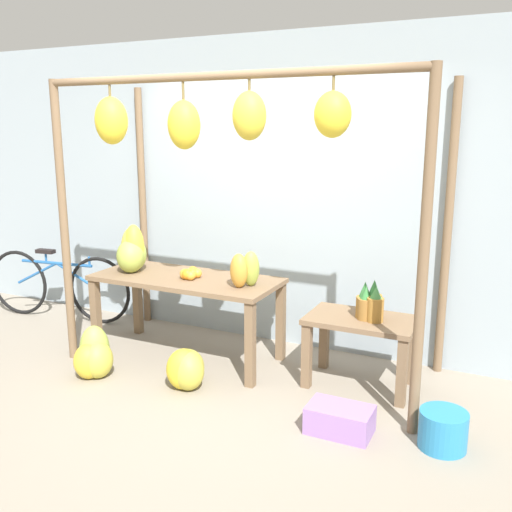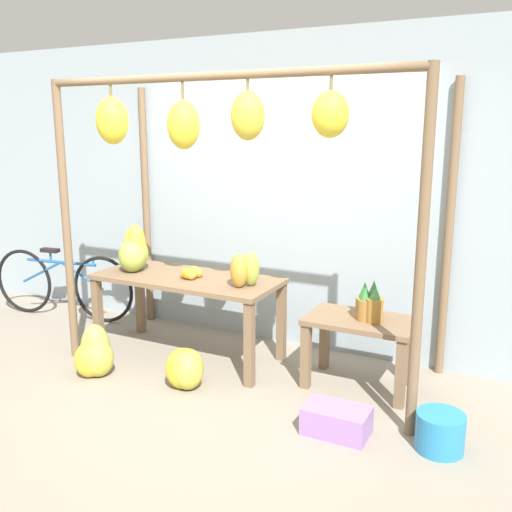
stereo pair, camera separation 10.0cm
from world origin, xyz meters
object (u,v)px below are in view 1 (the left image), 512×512
(pineapple_cluster, at_px, (370,304))
(banana_pile_ground_right, at_px, (186,369))
(parked_bicycle, at_px, (58,285))
(blue_bucket, at_px, (443,430))
(papaya_pile, at_px, (245,270))
(banana_pile_on_table, at_px, (132,252))
(fruit_crate_white, at_px, (340,420))
(banana_pile_ground_left, at_px, (94,356))
(orange_pile, at_px, (191,274))

(pineapple_cluster, xyz_separation_m, banana_pile_ground_right, (-1.27, -0.62, -0.53))
(banana_pile_ground_right, distance_m, parked_bicycle, 2.28)
(banana_pile_ground_right, height_order, blue_bucket, banana_pile_ground_right)
(pineapple_cluster, bearing_deg, papaya_pile, -171.54)
(banana_pile_on_table, height_order, pineapple_cluster, banana_pile_on_table)
(banana_pile_on_table, height_order, banana_pile_ground_right, banana_pile_on_table)
(pineapple_cluster, xyz_separation_m, fruit_crate_white, (0.02, -0.75, -0.59))
(fruit_crate_white, bearing_deg, pineapple_cluster, 91.41)
(pineapple_cluster, relative_size, parked_bicycle, 0.18)
(banana_pile_ground_right, bearing_deg, parked_bicycle, 158.63)
(banana_pile_ground_left, relative_size, banana_pile_ground_right, 0.94)
(banana_pile_on_table, relative_size, banana_pile_ground_right, 0.95)
(pineapple_cluster, height_order, banana_pile_ground_left, pineapple_cluster)
(banana_pile_on_table, xyz_separation_m, banana_pile_ground_left, (0.07, -0.64, -0.74))
(papaya_pile, bearing_deg, fruit_crate_white, -30.84)
(blue_bucket, xyz_separation_m, parked_bicycle, (-4.04, 0.85, 0.25))
(papaya_pile, bearing_deg, banana_pile_ground_right, -120.16)
(fruit_crate_white, height_order, parked_bicycle, parked_bicycle)
(orange_pile, xyz_separation_m, parked_bicycle, (-1.85, 0.32, -0.41))
(papaya_pile, bearing_deg, banana_pile_ground_left, -149.74)
(orange_pile, height_order, fruit_crate_white, orange_pile)
(blue_bucket, bearing_deg, fruit_crate_white, -170.81)
(fruit_crate_white, distance_m, papaya_pile, 1.41)
(fruit_crate_white, height_order, papaya_pile, papaya_pile)
(banana_pile_ground_left, relative_size, fruit_crate_white, 0.97)
(banana_pile_ground_left, distance_m, parked_bicycle, 1.66)
(pineapple_cluster, distance_m, papaya_pile, 1.02)
(banana_pile_ground_right, bearing_deg, orange_pile, 117.15)
(banana_pile_on_table, xyz_separation_m, blue_bucket, (2.79, -0.52, -0.78))
(pineapple_cluster, bearing_deg, fruit_crate_white, -88.59)
(banana_pile_on_table, distance_m, blue_bucket, 2.94)
(orange_pile, distance_m, blue_bucket, 2.35)
(orange_pile, bearing_deg, blue_bucket, -13.70)
(banana_pile_on_table, bearing_deg, papaya_pile, -1.25)
(pineapple_cluster, relative_size, fruit_crate_white, 0.73)
(pineapple_cluster, xyz_separation_m, banana_pile_ground_left, (-2.05, -0.77, -0.51))
(pineapple_cluster, relative_size, papaya_pile, 1.08)
(banana_pile_ground_right, xyz_separation_m, blue_bucket, (1.93, -0.03, -0.03))
(banana_pile_ground_right, height_order, parked_bicycle, parked_bicycle)
(orange_pile, bearing_deg, banana_pile_ground_left, -128.90)
(orange_pile, distance_m, papaya_pile, 0.54)
(banana_pile_on_table, height_order, papaya_pile, banana_pile_on_table)
(blue_bucket, relative_size, papaya_pile, 1.06)
(banana_pile_on_table, relative_size, parked_bicycle, 0.25)
(parked_bicycle, bearing_deg, blue_bucket, -11.92)
(orange_pile, height_order, banana_pile_ground_left, orange_pile)
(papaya_pile, bearing_deg, pineapple_cluster, 8.46)
(banana_pile_ground_left, bearing_deg, orange_pile, 51.10)
(blue_bucket, bearing_deg, banana_pile_ground_right, 179.20)
(banana_pile_on_table, xyz_separation_m, parked_bicycle, (-1.26, 0.33, -0.54))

